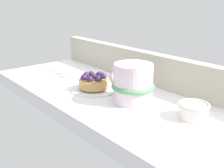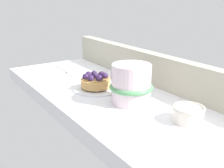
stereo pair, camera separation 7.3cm
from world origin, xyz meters
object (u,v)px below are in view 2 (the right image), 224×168
Objects in this scene: raspberry_tart at (96,81)px; dessert_plate at (96,88)px; coffee_mug at (130,84)px; sugar_bowl at (188,114)px; dessert_fork at (64,70)px.

dessert_plate is at bearing 53.27° from raspberry_tart.
coffee_mug is (13.15, 1.99, 2.26)cm from raspberry_tart.
coffee_mug reaches higher than dessert_plate.
raspberry_tart is (-0.01, -0.01, 2.12)cm from dessert_plate.
coffee_mug is 16.02cm from sugar_bowl.
dessert_fork is at bearing 178.17° from raspberry_tart.
raspberry_tart is at bearing -126.73° from dessert_plate.
sugar_bowl is at bearing 13.00° from coffee_mug.
raspberry_tart is at bearing -1.83° from dessert_fork.
dessert_plate is at bearing -1.80° from dessert_fork.
sugar_bowl is at bearing 5.33° from dessert_fork.
coffee_mug is 36.41cm from dessert_fork.
dessert_fork is (-36.12, -1.26, -4.46)cm from coffee_mug.
coffee_mug reaches higher than sugar_bowl.
dessert_fork is (-22.97, 0.72, -0.08)cm from dessert_plate.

